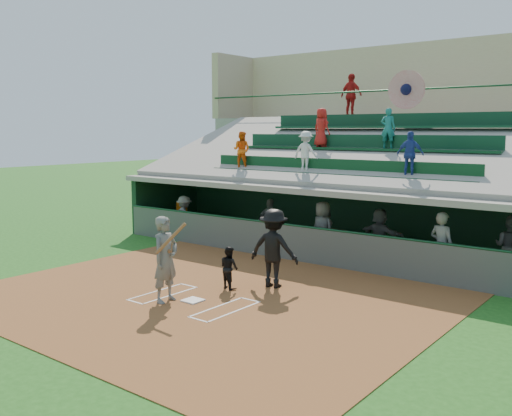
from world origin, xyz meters
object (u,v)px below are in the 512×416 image
Objects in this scene: home_plate at (193,300)px; catcher at (229,268)px; batter_at_plate at (166,259)px; white_table at (182,222)px; water_cooler at (182,208)px.

catcher reaches higher than home_plate.
catcher is (-0.02, 1.36, 0.53)m from home_plate.
batter_at_plate reaches higher than white_table.
water_cooler reaches higher than white_table.
batter_at_plate reaches higher than catcher.
white_table is at bearing 156.17° from water_cooler.
batter_at_plate is at bearing 89.55° from catcher.
white_table is at bearing 136.83° from home_plate.
home_plate is 9.35m from white_table.
water_cooler is at bearing -22.63° from catcher.
home_plate is at bearing 105.00° from catcher.
water_cooler is at bearing 132.88° from batter_at_plate.
batter_at_plate is 9.25m from water_cooler.
catcher is 1.28× the size of white_table.
white_table is (-6.79, 5.04, -0.15)m from catcher.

